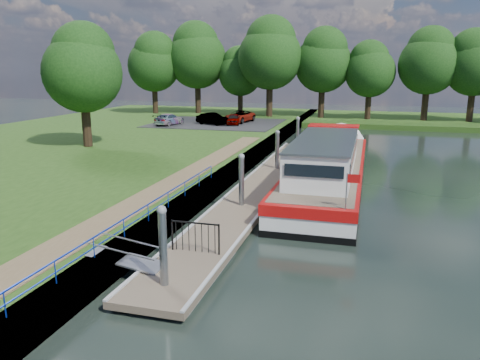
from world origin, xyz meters
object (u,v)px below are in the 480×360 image
(car_a, at_px, (234,119))
(car_b, at_px, (213,119))
(car_c, at_px, (169,119))
(barge, at_px, (329,166))
(car_d, at_px, (239,117))
(pontoon, at_px, (262,187))

(car_a, bearing_deg, car_b, -173.61)
(car_a, height_order, car_c, car_c)
(barge, xyz_separation_m, car_c, (-19.08, 19.07, 0.36))
(barge, distance_m, car_d, 26.41)
(barge, bearing_deg, car_b, 125.21)
(car_a, bearing_deg, car_c, -172.83)
(barge, distance_m, car_a, 24.60)
(barge, bearing_deg, car_c, 135.00)
(car_a, height_order, car_b, car_b)
(car_d, bearing_deg, car_b, -118.60)
(car_d, bearing_deg, pontoon, -61.06)
(barge, distance_m, car_b, 25.21)
(pontoon, distance_m, car_d, 27.59)
(pontoon, bearing_deg, car_a, 109.94)
(car_c, bearing_deg, car_a, -152.86)
(pontoon, height_order, car_a, car_a)
(car_a, bearing_deg, pontoon, -81.04)
(car_d, bearing_deg, car_a, -81.21)
(car_b, bearing_deg, car_d, -18.45)
(pontoon, distance_m, barge, 4.63)
(pontoon, distance_m, car_c, 26.81)
(pontoon, height_order, car_b, car_b)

